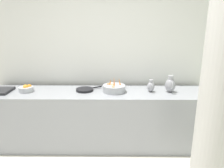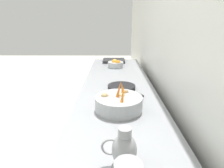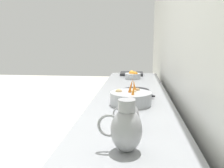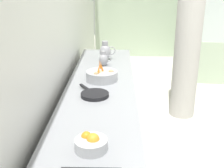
% 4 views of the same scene
% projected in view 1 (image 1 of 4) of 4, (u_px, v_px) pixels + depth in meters
% --- Properties ---
extents(tile_wall_left, '(0.10, 7.72, 3.00)m').
position_uv_depth(tile_wall_left, '(130.00, 47.00, 3.46)').
color(tile_wall_left, silver).
rests_on(tile_wall_left, ground_plane).
extents(prep_counter, '(0.70, 3.33, 0.88)m').
position_uv_depth(prep_counter, '(98.00, 118.00, 3.32)').
color(prep_counter, gray).
rests_on(prep_counter, ground_plane).
extents(vegetable_colander, '(0.34, 0.34, 0.23)m').
position_uv_depth(vegetable_colander, '(114.00, 88.00, 3.18)').
color(vegetable_colander, '#9EA0A5').
rests_on(vegetable_colander, prep_counter).
extents(orange_bowl, '(0.21, 0.21, 0.11)m').
position_uv_depth(orange_bowl, '(26.00, 89.00, 3.19)').
color(orange_bowl, '#ADAFB5').
rests_on(orange_bowl, prep_counter).
extents(metal_pitcher_tall, '(0.21, 0.15, 0.25)m').
position_uv_depth(metal_pitcher_tall, '(170.00, 85.00, 3.15)').
color(metal_pitcher_tall, '#939399').
rests_on(metal_pitcher_tall, prep_counter).
extents(metal_pitcher_short, '(0.16, 0.11, 0.19)m').
position_uv_depth(metal_pitcher_short, '(151.00, 86.00, 3.17)').
color(metal_pitcher_short, '#939399').
rests_on(metal_pitcher_short, prep_counter).
extents(counter_sink_basin, '(0.34, 0.30, 0.04)m').
position_uv_depth(counter_sink_basin, '(1.00, 91.00, 3.17)').
color(counter_sink_basin, '#232326').
rests_on(counter_sink_basin, prep_counter).
extents(skillet_on_counter, '(0.31, 0.39, 0.03)m').
position_uv_depth(skillet_on_counter, '(85.00, 90.00, 3.23)').
color(skillet_on_counter, black).
rests_on(skillet_on_counter, prep_counter).
extents(support_column, '(0.36, 0.36, 3.00)m').
position_uv_depth(support_column, '(223.00, 66.00, 1.92)').
color(support_column, '#B2AFA8').
rests_on(support_column, ground_plane).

